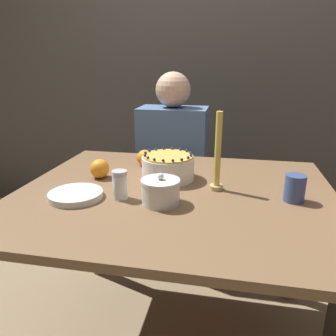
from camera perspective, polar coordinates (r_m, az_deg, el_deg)
name	(u,v)px	position (r m, az deg, el deg)	size (l,w,h in m)	color
wall_behind	(209,55)	(2.58, 7.10, 19.02)	(8.00, 0.05, 2.60)	#4C4742
dining_table	(175,219)	(1.33, 1.17, -8.84)	(1.23, 1.03, 0.76)	brown
cake	(168,167)	(1.40, 0.00, 0.16)	(0.22, 0.22, 0.12)	white
sugar_bowl	(161,191)	(1.16, -1.30, -4.09)	(0.14, 0.14, 0.11)	silver
sugar_shaker	(120,185)	(1.21, -8.37, -2.87)	(0.06, 0.06, 0.11)	white
plate_stack	(76,195)	(1.27, -15.78, -4.53)	(0.20, 0.20, 0.02)	silver
candle	(218,158)	(1.28, 8.62, 1.66)	(0.05, 0.05, 0.31)	tan
cup	(295,188)	(1.26, 21.22, -3.30)	(0.07, 0.07, 0.10)	#384C7F
orange_fruit_0	(145,158)	(1.59, -4.05, 1.79)	(0.08, 0.08, 0.08)	orange
orange_fruit_1	(100,169)	(1.45, -11.81, -0.11)	(0.08, 0.08, 0.08)	orange
person_man_blue_shirt	(173,184)	(2.05, 0.82, -2.79)	(0.40, 0.34, 1.20)	#595960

